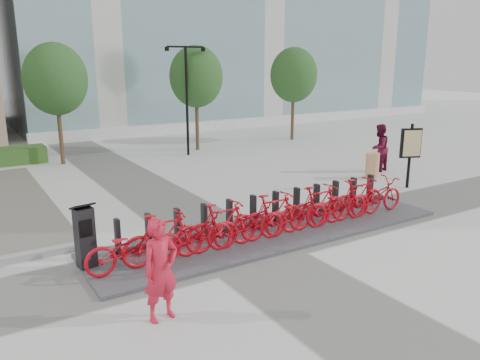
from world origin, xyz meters
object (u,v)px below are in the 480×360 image
map_sign (411,146)px  construction_barrel (372,166)px  kiosk (85,236)px  worker_red (161,270)px  pedestrian (379,148)px  bike_0 (131,247)px

map_sign → construction_barrel: bearing=113.4°
kiosk → map_sign: 11.34m
worker_red → pedestrian: 13.18m
worker_red → map_sign: size_ratio=0.80×
kiosk → worker_red: (0.60, -2.65, 0.14)m
worker_red → pedestrian: size_ratio=0.95×
pedestrian → map_sign: (-1.11, -2.35, 0.53)m
kiosk → map_sign: size_ratio=0.63×
kiosk → worker_red: bearing=-86.1°
kiosk → pedestrian: (12.38, 3.25, 0.19)m
map_sign → bike_0: bearing=-148.3°
kiosk → pedestrian: pedestrian is taller
bike_0 → worker_red: worker_red is taller
kiosk → construction_barrel: bearing=3.8°
bike_0 → pedestrian: pedestrian is taller
bike_0 → pedestrian: bearing=-71.4°
worker_red → construction_barrel: bearing=16.6°
worker_red → construction_barrel: size_ratio=1.86×
kiosk → construction_barrel: 11.56m
worker_red → construction_barrel: 11.88m
pedestrian → construction_barrel: bearing=17.7°
kiosk → worker_red: worker_red is taller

